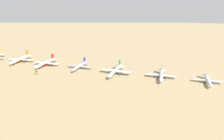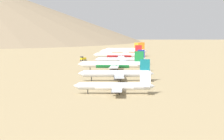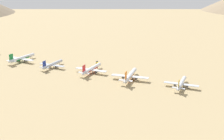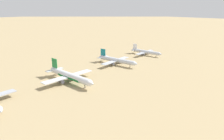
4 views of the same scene
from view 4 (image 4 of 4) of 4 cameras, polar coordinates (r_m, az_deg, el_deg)
The scene contains 3 objects.
parked_jet_4 at distance 140.31m, azimuth -11.59°, elevation -1.59°, with size 46.37×37.54×13.41m.
parked_jet_5 at distance 179.08m, azimuth 1.23°, elevation 2.71°, with size 41.71×33.92×12.02m.
parked_jet_6 at distance 217.42m, azimuth 9.21°, elevation 4.93°, with size 36.36×29.51×10.49m.
Camera 4 is at (108.31, -28.28, 48.74)m, focal length 33.31 mm.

